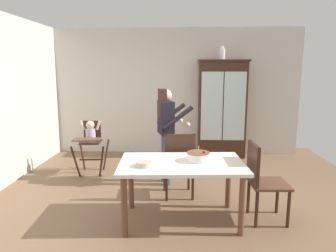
{
  "coord_description": "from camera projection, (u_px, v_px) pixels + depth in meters",
  "views": [
    {
      "loc": [
        0.17,
        -3.95,
        1.81
      ],
      "look_at": [
        -0.06,
        0.7,
        0.95
      ],
      "focal_mm": 32.24,
      "sensor_mm": 36.0,
      "label": 1
    }
  ],
  "objects": [
    {
      "name": "ceramic_vase",
      "position": [
        222.0,
        54.0,
        6.11
      ],
      "size": [
        0.13,
        0.13,
        0.27
      ],
      "color": "white",
      "rests_on": "china_cabinet"
    },
    {
      "name": "china_cabinet",
      "position": [
        222.0,
        109.0,
        6.31
      ],
      "size": [
        1.03,
        0.48,
        2.02
      ],
      "color": "#382116",
      "rests_on": "ground_plane"
    },
    {
      "name": "adult_person",
      "position": [
        166.0,
        125.0,
        4.76
      ],
      "size": [
        0.61,
        0.59,
        1.53
      ],
      "rotation": [
        0.0,
        0.0,
        1.86
      ],
      "color": "#3D4C6B",
      "rests_on": "ground_plane"
    },
    {
      "name": "ground_plane",
      "position": [
        170.0,
        202.0,
        4.22
      ],
      "size": [
        6.24,
        6.24,
        0.0
      ],
      "primitive_type": "plane",
      "color": "brown"
    },
    {
      "name": "wall_back",
      "position": [
        175.0,
        92.0,
        6.55
      ],
      "size": [
        5.32,
        0.06,
        2.7
      ],
      "primitive_type": "cube",
      "color": "beige",
      "rests_on": "ground_plane"
    },
    {
      "name": "birthday_cake",
      "position": [
        198.0,
        157.0,
        3.61
      ],
      "size": [
        0.28,
        0.28,
        0.19
      ],
      "color": "white",
      "rests_on": "dining_table"
    },
    {
      "name": "serving_bowl",
      "position": [
        144.0,
        164.0,
        3.41
      ],
      "size": [
        0.18,
        0.18,
        0.05
      ],
      "primitive_type": "cylinder",
      "color": "#C6AD93",
      "rests_on": "dining_table"
    },
    {
      "name": "dining_chair_right_end",
      "position": [
        261.0,
        177.0,
        3.62
      ],
      "size": [
        0.46,
        0.46,
        0.96
      ],
      "rotation": [
        0.0,
        0.0,
        1.62
      ],
      "color": "#382116",
      "rests_on": "ground_plane"
    },
    {
      "name": "dining_table",
      "position": [
        182.0,
        170.0,
        3.58
      ],
      "size": [
        1.52,
        0.97,
        0.74
      ],
      "color": "silver",
      "rests_on": "ground_plane"
    },
    {
      "name": "high_chair_with_toddler",
      "position": [
        91.0,
        137.0,
        5.28
      ],
      "size": [
        0.61,
        0.71,
        0.95
      ],
      "rotation": [
        0.0,
        0.0,
        0.07
      ],
      "color": "#382116",
      "rests_on": "ground_plane"
    },
    {
      "name": "dining_chair_far_side",
      "position": [
        179.0,
        161.0,
        4.25
      ],
      "size": [
        0.5,
        0.5,
        0.96
      ],
      "rotation": [
        0.0,
        0.0,
        3.28
      ],
      "color": "#382116",
      "rests_on": "ground_plane"
    }
  ]
}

